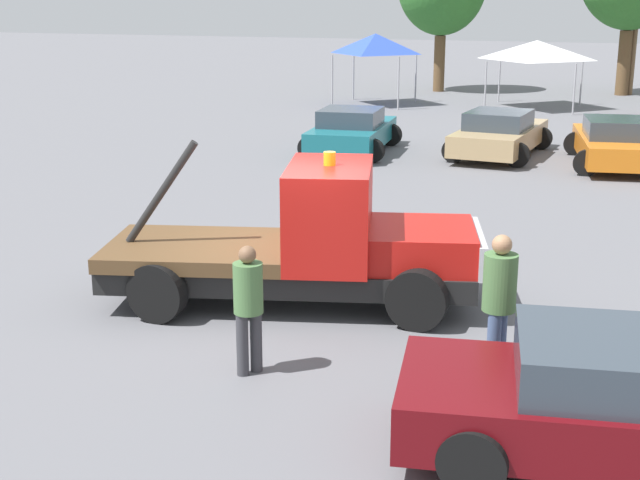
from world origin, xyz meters
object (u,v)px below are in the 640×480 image
tow_truck (312,245)px  parked_car_tan (499,134)px  parked_car_teal (352,131)px  foreground_car (638,404)px  person_at_hood (248,301)px  person_near_truck (499,297)px  parked_car_orange (615,143)px  canopy_tent_blue (376,44)px  canopy_tent_white (537,50)px

tow_truck → parked_car_tan: bearing=72.3°
parked_car_teal → foreground_car: bearing=-158.7°
person_at_hood → parked_car_teal: person_at_hood is taller
person_at_hood → parked_car_teal: size_ratio=0.36×
foreground_car → person_near_truck: (-1.66, 1.58, 0.42)m
person_near_truck → parked_car_tan: size_ratio=0.38×
foreground_car → parked_car_teal: bearing=107.4°
parked_car_orange → parked_car_tan: bearing=71.3°
parked_car_teal → canopy_tent_blue: 12.30m
person_at_hood → parked_car_teal: (-3.82, 15.73, -0.31)m
canopy_tent_white → tow_truck: bearing=-90.2°
tow_truck → parked_car_tan: tow_truck is taller
person_near_truck → tow_truck: bearing=-20.9°
parked_car_tan → canopy_tent_blue: canopy_tent_blue is taller
parked_car_teal → canopy_tent_white: bearing=-22.0°
foreground_car → canopy_tent_white: size_ratio=1.45×
parked_car_teal → parked_car_orange: (7.47, 0.45, 0.00)m
foreground_car → parked_car_tan: size_ratio=1.05×
tow_truck → person_at_hood: (0.19, -2.72, 0.03)m
canopy_tent_blue → canopy_tent_white: 6.68m
tow_truck → parked_car_teal: tow_truck is taller
parked_car_tan → canopy_tent_white: 12.08m
tow_truck → canopy_tent_white: (0.10, 25.93, 1.45)m
parked_car_orange → tow_truck: bearing=154.4°
canopy_tent_blue → canopy_tent_white: (6.58, 1.11, -0.19)m
tow_truck → person_near_truck: size_ratio=3.25×
tow_truck → person_near_truck: tow_truck is taller
tow_truck → foreground_car: (4.77, -3.40, -0.28)m
foreground_car → person_at_hood: 4.64m
canopy_tent_white → foreground_car: bearing=-81.0°
person_near_truck → canopy_tent_blue: canopy_tent_blue is taller
person_at_hood → canopy_tent_blue: canopy_tent_blue is taller
parked_car_tan → tow_truck: bearing=-177.9°
person_at_hood → canopy_tent_blue: bearing=-43.4°
person_near_truck → parked_car_teal: bearing=-56.1°
person_near_truck → person_at_hood: person_near_truck is taller
person_near_truck → canopy_tent_blue: 28.35m
parked_car_orange → canopy_tent_blue: canopy_tent_blue is taller
foreground_car → parked_car_orange: size_ratio=1.05×
foreground_car → canopy_tent_blue: size_ratio=1.71×
foreground_car → parked_car_teal: (-8.41, 16.41, -0.00)m
foreground_car → tow_truck: bearing=134.8°
person_near_truck → canopy_tent_white: 27.94m
person_near_truck → parked_car_orange: size_ratio=0.38×
parked_car_teal → canopy_tent_blue: bearing=7.7°
canopy_tent_white → canopy_tent_blue: bearing=-170.4°
canopy_tent_blue → parked_car_orange: bearing=-47.8°
foreground_car → parked_car_orange: (-0.93, 16.86, -0.00)m
person_at_hood → parked_car_teal: 16.19m
person_near_truck → canopy_tent_white: canopy_tent_white is taller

